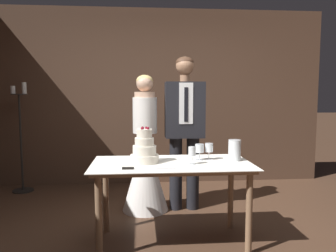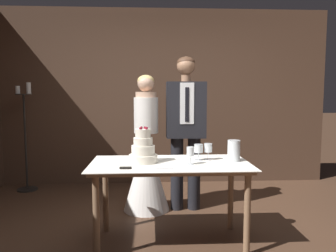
{
  "view_description": "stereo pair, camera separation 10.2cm",
  "coord_description": "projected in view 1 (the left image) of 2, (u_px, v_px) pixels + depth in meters",
  "views": [
    {
      "loc": [
        -0.28,
        -2.73,
        1.38
      ],
      "look_at": [
        0.0,
        0.61,
        1.04
      ],
      "focal_mm": 35.0,
      "sensor_mm": 36.0,
      "label": 1
    },
    {
      "loc": [
        -0.18,
        -2.74,
        1.38
      ],
      "look_at": [
        0.0,
        0.61,
        1.04
      ],
      "focal_mm": 35.0,
      "sensor_mm": 36.0,
      "label": 2
    }
  ],
  "objects": [
    {
      "name": "wine_glass_far",
      "position": [
        199.0,
        149.0,
        3.07
      ],
      "size": [
        0.08,
        0.08,
        0.15
      ],
      "color": "silver",
      "rests_on": "cake_table"
    },
    {
      "name": "groom",
      "position": [
        185.0,
        124.0,
        3.83
      ],
      "size": [
        0.45,
        0.25,
        1.8
      ],
      "color": "black",
      "rests_on": "ground_plane"
    },
    {
      "name": "cake_table",
      "position": [
        172.0,
        172.0,
        2.98
      ],
      "size": [
        1.44,
        0.75,
        0.75
      ],
      "color": "#8E6B4C",
      "rests_on": "ground_plane"
    },
    {
      "name": "wall_back",
      "position": [
        158.0,
        97.0,
        5.03
      ],
      "size": [
        5.06,
        0.12,
        2.64
      ],
      "primitive_type": "cube",
      "color": "#513828",
      "rests_on": "ground_plane"
    },
    {
      "name": "bride",
      "position": [
        145.0,
        162.0,
        3.84
      ],
      "size": [
        0.54,
        0.54,
        1.59
      ],
      "color": "white",
      "rests_on": "ground_plane"
    },
    {
      "name": "candle_stand",
      "position": [
        21.0,
        142.0,
        4.56
      ],
      "size": [
        0.28,
        0.28,
        1.53
      ],
      "color": "black",
      "rests_on": "ground_plane"
    },
    {
      "name": "tiered_cake",
      "position": [
        144.0,
        150.0,
        2.96
      ],
      "size": [
        0.26,
        0.26,
        0.33
      ],
      "color": "silver",
      "rests_on": "cake_table"
    },
    {
      "name": "wine_glass_middle",
      "position": [
        192.0,
        152.0,
        2.89
      ],
      "size": [
        0.07,
        0.07,
        0.16
      ],
      "color": "silver",
      "rests_on": "cake_table"
    },
    {
      "name": "cake_knife",
      "position": [
        138.0,
        168.0,
        2.71
      ],
      "size": [
        0.45,
        0.04,
        0.02
      ],
      "rotation": [
        0.0,
        0.0,
        -0.04
      ],
      "color": "silver",
      "rests_on": "cake_table"
    },
    {
      "name": "ground_plane",
      "position": [
        173.0,
        251.0,
        2.87
      ],
      "size": [
        40.0,
        40.0,
        0.0
      ],
      "primitive_type": "plane",
      "color": "#4C3323"
    },
    {
      "name": "hurricane_candle",
      "position": [
        235.0,
        151.0,
        3.05
      ],
      "size": [
        0.12,
        0.12,
        0.2
      ],
      "color": "silver",
      "rests_on": "cake_table"
    },
    {
      "name": "wine_glass_near",
      "position": [
        209.0,
        148.0,
        3.09
      ],
      "size": [
        0.08,
        0.08,
        0.16
      ],
      "color": "silver",
      "rests_on": "cake_table"
    }
  ]
}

